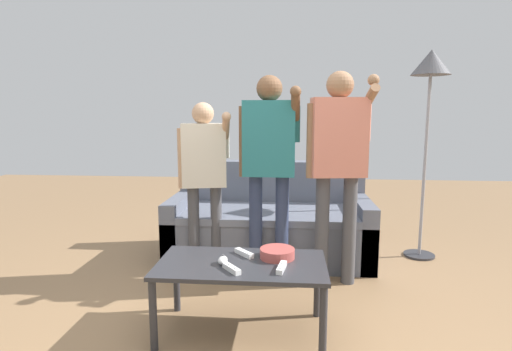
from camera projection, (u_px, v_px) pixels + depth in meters
ground_plane at (257, 333)px, 2.48m from camera, size 12.00×12.00×0.00m
couch at (270, 225)px, 3.82m from camera, size 1.82×0.89×0.86m
coffee_table at (242, 271)px, 2.44m from camera, size 1.01×0.54×0.45m
snack_bowl at (277, 253)px, 2.51m from camera, size 0.22×0.22×0.06m
game_remote_nunchuk at (223, 260)px, 2.41m from camera, size 0.06×0.09×0.05m
floor_lamp at (430, 78)px, 3.58m from camera, size 0.34×0.34×1.89m
player_left at (204, 168)px, 3.30m from camera, size 0.45×0.30×1.42m
player_center at (269, 154)px, 3.18m from camera, size 0.48×0.36×1.62m
player_right at (338, 153)px, 3.07m from camera, size 0.50×0.32×1.64m
game_remote_wand_near at (244, 253)px, 2.55m from camera, size 0.14×0.14×0.03m
game_remote_wand_far at (282, 268)px, 2.31m from camera, size 0.06×0.16×0.03m
game_remote_wand_spare at (232, 269)px, 2.30m from camera, size 0.12×0.14×0.03m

